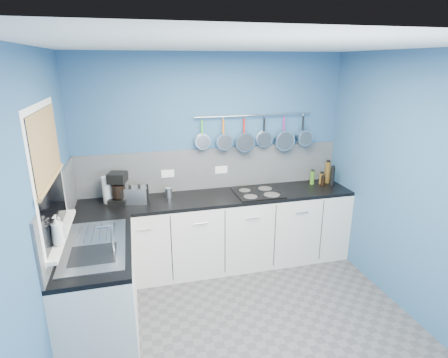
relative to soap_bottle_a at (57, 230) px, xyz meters
name	(u,v)px	position (x,y,z in m)	size (l,w,h in m)	color
floor	(249,330)	(1.53, -0.08, -1.18)	(3.20, 3.00, 0.02)	#47474C
ceiling	(256,44)	(1.53, -0.08, 1.34)	(3.20, 3.00, 0.02)	white
wall_back	(213,160)	(1.53, 1.43, 0.08)	(3.20, 0.02, 2.50)	#2C537D
wall_front	(360,329)	(1.53, -1.59, 0.08)	(3.20, 0.02, 2.50)	#2C537D
wall_left	(41,226)	(-0.08, -0.08, 0.08)	(0.02, 3.00, 2.50)	#2C537D
wall_right	(416,189)	(3.14, -0.08, 0.08)	(0.02, 3.00, 2.50)	#2C537D
backsplash_back	(213,168)	(1.53, 1.41, -0.02)	(3.20, 0.02, 0.50)	gray
backsplash_left	(60,208)	(-0.06, 0.52, -0.02)	(0.02, 1.80, 0.50)	gray
cabinet_run_back	(219,232)	(1.53, 1.12, -0.74)	(3.20, 0.60, 0.86)	silver
worktop_back	(219,197)	(1.53, 1.12, -0.29)	(3.20, 0.60, 0.04)	black
cabinet_run_left	(101,292)	(0.23, 0.22, -0.74)	(0.60, 1.20, 0.86)	silver
worktop_left	(95,247)	(0.23, 0.22, -0.29)	(0.60, 1.20, 0.04)	black
window_frame	(49,174)	(-0.05, 0.22, 0.38)	(0.01, 1.00, 1.10)	white
window_glass	(49,174)	(-0.04, 0.22, 0.38)	(0.01, 0.90, 1.00)	black
bamboo_blind	(46,146)	(-0.03, 0.22, 0.61)	(0.01, 0.90, 0.55)	#A97949
window_sill	(61,234)	(-0.02, 0.22, -0.13)	(0.10, 0.98, 0.03)	white
sink_unit	(95,245)	(0.23, 0.22, -0.27)	(0.50, 0.95, 0.01)	silver
mixer_tap	(112,239)	(0.39, 0.04, -0.14)	(0.12, 0.08, 0.26)	silver
socket_left	(168,174)	(0.98, 1.39, -0.04)	(0.15, 0.01, 0.09)	white
socket_right	(221,170)	(1.63, 1.39, -0.04)	(0.15, 0.01, 0.09)	white
pot_rail	(254,115)	(2.03, 1.37, 0.61)	(0.02, 0.02, 1.45)	silver
soap_bottle_a	(57,230)	(0.00, 0.00, 0.00)	(0.09, 0.09, 0.24)	white
soap_bottle_b	(60,228)	(0.00, 0.12, -0.03)	(0.08, 0.08, 0.17)	white
paper_towel	(109,190)	(0.31, 1.22, -0.12)	(0.13, 0.13, 0.30)	white
coffee_maker	(118,188)	(0.42, 1.16, -0.10)	(0.19, 0.22, 0.35)	black
toaster	(135,195)	(0.59, 1.14, -0.18)	(0.28, 0.16, 0.18)	silver
canister	(169,193)	(0.96, 1.20, -0.21)	(0.08, 0.08, 0.12)	silver
hob	(258,193)	(2.00, 1.08, -0.26)	(0.54, 0.47, 0.01)	black
pan_0	(202,133)	(1.40, 1.36, 0.43)	(0.18, 0.07, 0.37)	silver
pan_1	(223,133)	(1.65, 1.36, 0.42)	(0.19, 0.10, 0.38)	silver
pan_2	(244,134)	(1.90, 1.36, 0.40)	(0.23, 0.09, 0.42)	silver
pan_3	(264,131)	(2.16, 1.36, 0.42)	(0.20, 0.06, 0.39)	silver
pan_4	(284,132)	(2.41, 1.36, 0.39)	(0.25, 0.09, 0.44)	silver
pan_5	(303,129)	(2.67, 1.36, 0.42)	(0.19, 0.12, 0.38)	silver
condiment_0	(328,172)	(3.00, 1.24, -0.13)	(0.07, 0.07, 0.28)	brown
condiment_1	(322,179)	(2.91, 1.23, -0.20)	(0.06, 0.06, 0.13)	brown
condiment_2	(312,178)	(2.79, 1.24, -0.19)	(0.06, 0.06, 0.17)	#3F721E
condiment_3	(332,177)	(2.99, 1.12, -0.15)	(0.06, 0.06, 0.24)	black
condiment_4	(323,181)	(2.88, 1.14, -0.21)	(0.05, 0.05, 0.12)	black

